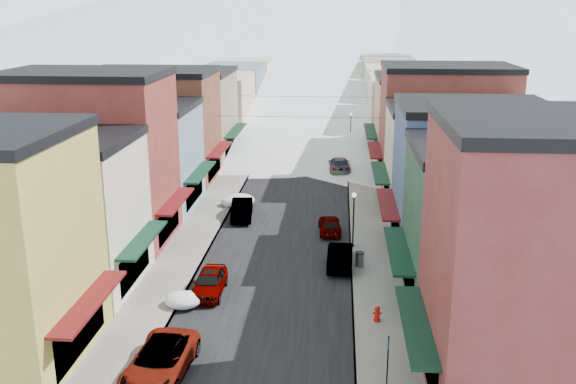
% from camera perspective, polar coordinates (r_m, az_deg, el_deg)
% --- Properties ---
extents(road, '(10.00, 160.00, 0.01)m').
position_cam_1_polar(road, '(84.71, 1.77, 4.77)').
color(road, black).
rests_on(road, ground).
extents(sidewalk_left, '(3.20, 160.00, 0.15)m').
position_cam_1_polar(sidewalk_left, '(85.26, -2.68, 4.88)').
color(sidewalk_left, gray).
rests_on(sidewalk_left, ground).
extents(sidewalk_right, '(3.20, 160.00, 0.15)m').
position_cam_1_polar(sidewalk_right, '(84.64, 6.26, 4.72)').
color(sidewalk_right, gray).
rests_on(sidewalk_right, ground).
extents(curb_left, '(0.10, 160.00, 0.15)m').
position_cam_1_polar(curb_left, '(85.08, -1.64, 4.87)').
color(curb_left, slate).
rests_on(curb_left, ground).
extents(curb_right, '(0.10, 160.00, 0.15)m').
position_cam_1_polar(curb_right, '(84.61, 5.20, 4.74)').
color(curb_right, slate).
rests_on(curb_right, ground).
extents(bldg_l_cream, '(11.30, 8.20, 9.50)m').
position_cam_1_polar(bldg_l_cream, '(41.16, -20.36, -1.75)').
color(bldg_l_cream, beige).
rests_on(bldg_l_cream, ground).
extents(bldg_l_brick_near, '(12.30, 8.20, 12.50)m').
position_cam_1_polar(bldg_l_brick_near, '(48.06, -17.18, 2.88)').
color(bldg_l_brick_near, maroon).
rests_on(bldg_l_brick_near, ground).
extents(bldg_l_grayblue, '(11.30, 9.20, 9.00)m').
position_cam_1_polar(bldg_l_grayblue, '(56.06, -13.43, 3.14)').
color(bldg_l_grayblue, '#7A94A3').
rests_on(bldg_l_grayblue, ground).
extents(bldg_l_brick_far, '(13.30, 9.20, 11.00)m').
position_cam_1_polar(bldg_l_brick_far, '(64.58, -11.93, 5.82)').
color(bldg_l_brick_far, brown).
rests_on(bldg_l_brick_far, ground).
extents(bldg_l_tan, '(11.30, 11.20, 10.00)m').
position_cam_1_polar(bldg_l_tan, '(73.93, -9.01, 6.85)').
color(bldg_l_tan, '#8C7B5B').
rests_on(bldg_l_tan, ground).
extents(bldg_r_brick_near, '(12.30, 9.20, 12.50)m').
position_cam_1_polar(bldg_r_brick_near, '(29.60, 23.48, -5.89)').
color(bldg_r_brick_near, maroon).
rests_on(bldg_r_brick_near, ground).
extents(bldg_r_green, '(11.30, 9.20, 9.50)m').
position_cam_1_polar(bldg_r_green, '(38.06, 18.32, -2.98)').
color(bldg_r_green, '#204331').
rests_on(bldg_r_green, ground).
extents(bldg_r_blue, '(11.30, 9.20, 10.50)m').
position_cam_1_polar(bldg_r_blue, '(46.34, 15.86, 1.23)').
color(bldg_r_blue, '#3B5585').
rests_on(bldg_r_blue, ground).
extents(bldg_r_cream, '(12.30, 9.20, 9.00)m').
position_cam_1_polar(bldg_r_cream, '(55.19, 14.58, 2.86)').
color(bldg_r_cream, beige).
rests_on(bldg_r_cream, ground).
extents(bldg_r_brick_far, '(13.30, 9.20, 11.50)m').
position_cam_1_polar(bldg_r_brick_far, '(63.73, 13.77, 5.80)').
color(bldg_r_brick_far, maroon).
rests_on(bldg_r_brick_far, ground).
extents(bldg_r_tan, '(11.30, 11.20, 9.50)m').
position_cam_1_polar(bldg_r_tan, '(73.51, 11.76, 6.46)').
color(bldg_r_tan, tan).
rests_on(bldg_r_tan, ground).
extents(distant_blocks, '(34.00, 55.00, 8.00)m').
position_cam_1_polar(distant_blocks, '(106.79, 2.42, 9.29)').
color(distant_blocks, gray).
rests_on(distant_blocks, ground).
extents(mountain_ridge, '(670.00, 340.00, 34.00)m').
position_cam_1_polar(mountain_ridge, '(301.06, 0.09, 15.68)').
color(mountain_ridge, silver).
rests_on(mountain_ridge, ground).
extents(overhead_cables, '(16.40, 15.04, 0.04)m').
position_cam_1_polar(overhead_cables, '(71.34, 1.31, 7.68)').
color(overhead_cables, black).
rests_on(overhead_cables, ground).
extents(car_white_suv, '(2.94, 5.78, 1.57)m').
position_cam_1_polar(car_white_suv, '(31.49, -11.32, -14.54)').
color(car_white_suv, silver).
rests_on(car_white_suv, ground).
extents(car_silver_sedan, '(1.80, 4.40, 1.49)m').
position_cam_1_polar(car_silver_sedan, '(39.25, -6.99, -7.95)').
color(car_silver_sedan, '#929499').
rests_on(car_silver_sedan, ground).
extents(car_dark_hatch, '(2.10, 4.82, 1.54)m').
position_cam_1_polar(car_dark_hatch, '(52.49, -4.13, -1.56)').
color(car_dark_hatch, black).
rests_on(car_dark_hatch, ground).
extents(car_silver_wagon, '(2.64, 5.34, 1.49)m').
position_cam_1_polar(car_silver_wagon, '(75.34, -1.48, 3.91)').
color(car_silver_wagon, gray).
rests_on(car_silver_wagon, ground).
extents(car_green_sedan, '(1.74, 4.69, 1.53)m').
position_cam_1_polar(car_green_sedan, '(42.99, 4.66, -5.65)').
color(car_green_sedan, black).
rests_on(car_green_sedan, ground).
extents(car_gray_suv, '(1.94, 4.17, 1.38)m').
position_cam_1_polar(car_gray_suv, '(49.22, 3.74, -2.86)').
color(car_gray_suv, '#9B9EA3').
rests_on(car_gray_suv, ground).
extents(car_black_sedan, '(2.50, 5.48, 1.55)m').
position_cam_1_polar(car_black_sedan, '(67.49, 4.58, 2.45)').
color(car_black_sedan, black).
rests_on(car_black_sedan, ground).
extents(car_lane_silver, '(1.98, 4.50, 1.51)m').
position_cam_1_polar(car_lane_silver, '(77.48, -0.04, 4.27)').
color(car_lane_silver, '#9EA0A6').
rests_on(car_lane_silver, ground).
extents(car_lane_white, '(3.40, 6.41, 1.72)m').
position_cam_1_polar(car_lane_white, '(99.57, 3.42, 6.96)').
color(car_lane_white, white).
rests_on(car_lane_white, ground).
extents(fire_hydrant, '(0.51, 0.39, 0.88)m').
position_cam_1_polar(fire_hydrant, '(35.94, 7.93, -10.70)').
color(fire_hydrant, red).
rests_on(fire_hydrant, sidewalk_right).
extents(parking_sign, '(0.07, 0.34, 2.46)m').
position_cam_1_polar(parking_sign, '(30.04, 8.87, -14.24)').
color(parking_sign, black).
rests_on(parking_sign, sidewalk_right).
extents(trash_can, '(0.58, 0.58, 0.99)m').
position_cam_1_polar(trash_can, '(42.83, 6.38, -5.95)').
color(trash_can, '#5D5F62').
rests_on(trash_can, sidewalk_right).
extents(streetlamp_near, '(0.33, 0.33, 3.99)m').
position_cam_1_polar(streetlamp_near, '(45.61, 5.85, -1.85)').
color(streetlamp_near, black).
rests_on(streetlamp_near, sidewalk_right).
extents(streetlamp_far, '(0.34, 0.34, 4.15)m').
position_cam_1_polar(streetlamp_far, '(79.20, 5.60, 5.93)').
color(streetlamp_far, black).
rests_on(streetlamp_far, sidewalk_right).
extents(snow_pile_near, '(2.13, 2.51, 0.90)m').
position_cam_1_polar(snow_pile_near, '(37.99, -9.26, -9.42)').
color(snow_pile_near, white).
rests_on(snow_pile_near, ground).
extents(snow_pile_mid, '(2.54, 2.76, 1.08)m').
position_cam_1_polar(snow_pile_mid, '(55.92, -4.25, -0.72)').
color(snow_pile_mid, white).
rests_on(snow_pile_mid, ground).
extents(snow_pile_far, '(2.21, 2.56, 0.94)m').
position_cam_1_polar(snow_pile_far, '(55.66, -4.82, -0.89)').
color(snow_pile_far, white).
rests_on(snow_pile_far, ground).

